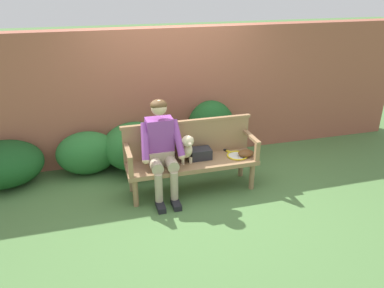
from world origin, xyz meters
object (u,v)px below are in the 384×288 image
at_px(garden_bench, 192,165).
at_px(person_seated, 161,146).
at_px(dog_on_bench, 185,148).
at_px(tennis_racket, 236,155).
at_px(sports_bag, 200,154).
at_px(baseball_glove, 246,153).

distance_m(garden_bench, person_seated, 0.53).
bearing_deg(garden_bench, dog_on_bench, 176.90).
bearing_deg(tennis_racket, garden_bench, -179.51).
relative_size(dog_on_bench, sports_bag, 1.49).
bearing_deg(baseball_glove, garden_bench, 177.30).
xyz_separation_m(dog_on_bench, tennis_racket, (0.72, 0.00, -0.20)).
bearing_deg(person_seated, dog_on_bench, 3.12).
height_order(person_seated, sports_bag, person_seated).
bearing_deg(tennis_racket, dog_on_bench, -179.95).
bearing_deg(dog_on_bench, baseball_glove, -4.04).
height_order(garden_bench, tennis_racket, tennis_racket).
height_order(baseball_glove, sports_bag, sports_bag).
relative_size(tennis_racket, baseball_glove, 2.60).
height_order(garden_bench, dog_on_bench, dog_on_bench).
distance_m(tennis_racket, sports_bag, 0.50).
xyz_separation_m(person_seated, sports_bag, (0.55, 0.07, -0.20)).
bearing_deg(person_seated, baseball_glove, -2.05).
bearing_deg(sports_bag, baseball_glove, -10.08).
bearing_deg(baseball_glove, sports_bag, 171.37).
bearing_deg(baseball_glove, dog_on_bench, 177.41).
bearing_deg(baseball_glove, person_seated, 179.40).
relative_size(baseball_glove, sports_bag, 0.79).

